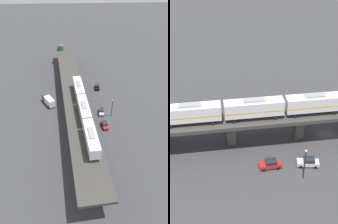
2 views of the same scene
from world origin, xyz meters
The scene contains 7 objects.
ground_plane centered at (0.00, 0.00, 0.00)m, with size 400.00×400.00×0.00m, color #38383A.
elevated_viaduct centered at (0.01, -0.17, 6.14)m, with size 16.58×92.38×7.13m.
subway_train centered at (-2.89, 16.58, 9.67)m, with size 6.13×37.30×4.45m.
street_car_red centered at (-10.04, 13.78, 0.94)m, with size 2.38×4.59×1.89m.
street_car_silver centered at (-9.89, 6.20, 0.94)m, with size 2.31×4.57×1.89m.
delivery_truck centered at (9.74, -0.75, 1.76)m, with size 5.52×7.37×3.20m.
street_lamp centered at (-13.27, 7.81, 4.11)m, with size 0.44×0.44×6.94m.
Camera 2 is at (-55.48, 19.71, 43.24)m, focal length 50.00 mm.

